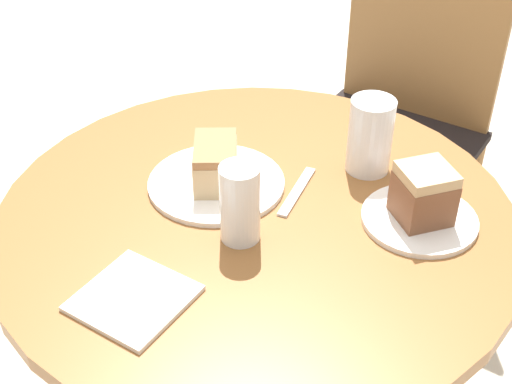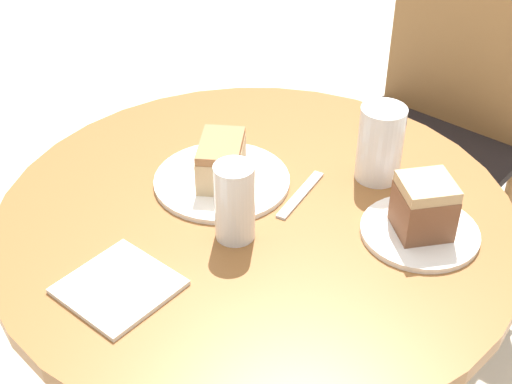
{
  "view_description": "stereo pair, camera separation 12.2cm",
  "coord_description": "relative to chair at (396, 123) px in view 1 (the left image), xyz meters",
  "views": [
    {
      "loc": [
        0.53,
        -0.83,
        1.52
      ],
      "look_at": [
        0.0,
        0.0,
        0.79
      ],
      "focal_mm": 50.0,
      "sensor_mm": 36.0,
      "label": 1
    },
    {
      "loc": [
        0.63,
        -0.76,
        1.52
      ],
      "look_at": [
        0.0,
        0.0,
        0.79
      ],
      "focal_mm": 50.0,
      "sensor_mm": 36.0,
      "label": 2
    }
  ],
  "objects": [
    {
      "name": "glass_water",
      "position": [
        0.18,
        -0.63,
        0.34
      ],
      "size": [
        0.08,
        0.08,
        0.14
      ],
      "color": "silver",
      "rests_on": "table"
    },
    {
      "name": "cake_slice_near",
      "position": [
        -0.03,
        -0.83,
        0.32
      ],
      "size": [
        0.13,
        0.14,
        0.08
      ],
      "rotation": [
        0.0,
        0.0,
        3.73
      ],
      "color": "tan",
      "rests_on": "plate_near"
    },
    {
      "name": "glass_lemonade",
      "position": [
        0.09,
        -0.92,
        0.33
      ],
      "size": [
        0.07,
        0.07,
        0.14
      ],
      "color": "beige",
      "rests_on": "table"
    },
    {
      "name": "napkin_stack",
      "position": [
        0.04,
        -1.13,
        0.28
      ],
      "size": [
        0.15,
        0.15,
        0.01
      ],
      "rotation": [
        0.0,
        0.0,
        -0.01
      ],
      "color": "silver",
      "rests_on": "table"
    },
    {
      "name": "chair",
      "position": [
        0.0,
        0.0,
        0.0
      ],
      "size": [
        0.48,
        0.41,
        0.89
      ],
      "rotation": [
        0.0,
        0.0,
        -0.01
      ],
      "color": "olive",
      "rests_on": "ground_plane"
    },
    {
      "name": "cake_slice_far",
      "position": [
        0.32,
        -0.72,
        0.33
      ],
      "size": [
        0.12,
        0.12,
        0.1
      ],
      "rotation": [
        0.0,
        0.0,
        4.02
      ],
      "color": "brown",
      "rests_on": "plate_far"
    },
    {
      "name": "plate_far",
      "position": [
        0.32,
        -0.72,
        0.28
      ],
      "size": [
        0.2,
        0.2,
        0.01
      ],
      "color": "white",
      "rests_on": "table"
    },
    {
      "name": "table",
      "position": [
        0.07,
        -0.85,
        0.09
      ],
      "size": [
        0.91,
        0.91,
        0.75
      ],
      "color": "brown",
      "rests_on": "ground_plane"
    },
    {
      "name": "fork",
      "position": [
        0.11,
        -0.77,
        0.27
      ],
      "size": [
        0.05,
        0.16,
        0.0
      ],
      "rotation": [
        0.0,
        0.0,
        1.75
      ],
      "color": "silver",
      "rests_on": "table"
    },
    {
      "name": "plate_near",
      "position": [
        -0.03,
        -0.83,
        0.28
      ],
      "size": [
        0.25,
        0.25,
        0.01
      ],
      "color": "white",
      "rests_on": "table"
    }
  ]
}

